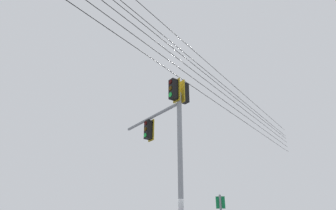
{
  "coord_description": "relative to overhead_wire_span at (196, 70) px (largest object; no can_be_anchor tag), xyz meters",
  "views": [
    {
      "loc": [
        -9.99,
        4.01,
        1.66
      ],
      "look_at": [
        0.33,
        -0.07,
        6.51
      ],
      "focal_mm": 29.24,
      "sensor_mm": 36.0,
      "label": 1
    }
  ],
  "objects": [
    {
      "name": "signal_mast_assembly",
      "position": [
        -0.19,
        1.45,
        -3.45
      ],
      "size": [
        4.45,
        1.68,
        7.39
      ],
      "color": "gray",
      "rests_on": "ground"
    },
    {
      "name": "overhead_wire_span",
      "position": [
        0.0,
        0.0,
        0.0
      ],
      "size": [
        17.81,
        28.32,
        2.72
      ],
      "color": "black"
    }
  ]
}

